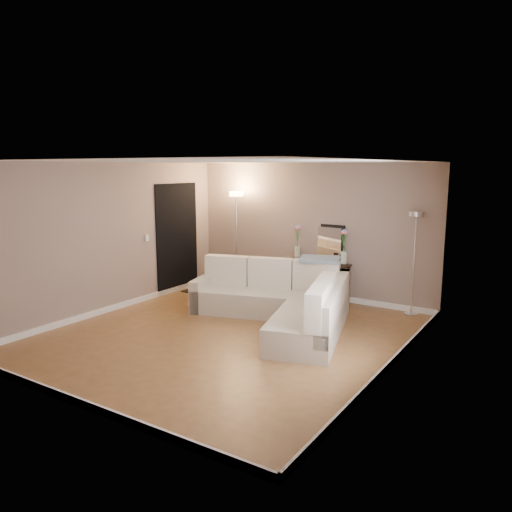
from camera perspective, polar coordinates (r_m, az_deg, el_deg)
The scene contains 23 objects.
floor at distance 7.71m, azimuth -3.25°, elevation -9.00°, with size 5.00×5.50×0.01m, color brown.
ceiling at distance 7.29m, azimuth -3.46°, elevation 10.78°, with size 5.00×5.50×0.01m, color white.
wall_back at distance 9.73m, azimuth 6.24°, elevation 2.88°, with size 5.00×0.02×2.60m, color gray.
wall_front at distance 5.45m, azimuth -20.67°, elevation -3.50°, with size 5.00×0.02×2.60m, color gray.
wall_left at distance 9.08m, azimuth -16.29°, elevation 2.00°, with size 0.02×5.50×2.60m, color gray.
wall_right at distance 6.28m, azimuth 15.56°, elevation -1.47°, with size 0.02×5.50×2.60m, color gray.
baseboard_back at distance 9.95m, azimuth 6.04°, elevation -4.30°, with size 5.00×0.03×0.10m, color white.
baseboard_front at distance 5.87m, azimuth -19.68°, elevation -15.40°, with size 5.00×0.03×0.10m, color white.
baseboard_left at distance 9.31m, azimuth -15.81°, elevation -5.64°, with size 0.03×5.50×0.10m, color white.
baseboard_right at distance 6.64m, azimuth 14.82°, elevation -12.08°, with size 0.03×5.50×0.10m, color white.
doorway at distance 10.27m, azimuth -8.99°, elevation 2.07°, with size 0.02×1.20×2.20m, color black.
switch_plate at distance 9.64m, azimuth -12.35°, elevation 2.03°, with size 0.02×0.08×0.12m, color white.
sectional_sofa at distance 8.24m, azimuth 3.23°, elevation -5.18°, with size 3.27×2.70×0.94m.
throw_blanket at distance 8.64m, azimuth 7.29°, elevation -0.36°, with size 0.67×0.39×0.05m, color gray.
console_table at distance 9.66m, azimuth 6.84°, elevation -2.48°, with size 1.25×0.47×0.75m.
leaning_mirror at distance 9.62m, azimuth 7.82°, elevation 1.66°, with size 0.86×0.14×0.67m.
table_decor at distance 9.52m, azimuth 7.16°, elevation -0.34°, with size 0.52×0.15×0.12m.
flower_vase_left at distance 9.79m, azimuth 4.77°, elevation 1.42°, with size 0.15×0.13×0.64m.
flower_vase_right at distance 9.24m, azimuth 10.01°, elevation 0.79°, with size 0.15×0.13×0.64m.
floor_lamp_lit at distance 10.23m, azimuth -2.24°, elevation 4.02°, with size 0.31×0.31×2.03m.
floor_lamp_unlit at distance 8.82m, azimuth 17.71°, elevation 1.47°, with size 0.26×0.26×1.79m.
charcoal_rug at distance 10.27m, azimuth -4.03°, elevation -4.05°, with size 1.32×0.99×0.02m, color black.
black_bag at distance 10.32m, azimuth -5.38°, elevation -3.77°, with size 0.37×0.26×0.24m, color black.
Camera 1 is at (4.29, -5.89, 2.53)m, focal length 35.00 mm.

